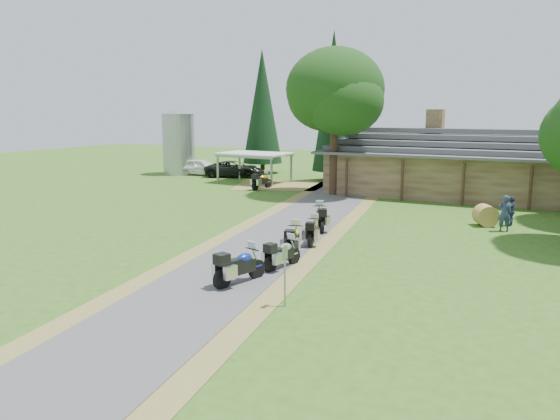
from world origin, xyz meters
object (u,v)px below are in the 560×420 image
at_px(lodge, 473,162).
at_px(car_dark_suv, 234,165).
at_px(car_white_sedan, 201,165).
at_px(motorcycle_row_a, 240,264).
at_px(motorcycle_carport_a, 262,180).
at_px(motorcycle_row_e, 320,217).
at_px(motorcycle_row_b, 282,252).
at_px(hay_bale, 486,215).
at_px(silo, 179,142).
at_px(motorcycle_row_d, 313,230).
at_px(carport, 255,168).
at_px(motorcycle_row_c, 293,238).

distance_m(lodge, car_dark_suv, 21.37).
distance_m(car_white_sedan, motorcycle_row_a, 33.56).
bearing_deg(car_white_sedan, motorcycle_carport_a, -128.75).
bearing_deg(motorcycle_row_e, car_dark_suv, 14.57).
relative_size(motorcycle_row_b, motorcycle_carport_a, 0.91).
distance_m(lodge, hay_bale, 10.93).
xyz_separation_m(silo, car_dark_suv, (6.09, 0.21, -2.00)).
distance_m(silo, motorcycle_row_b, 33.64).
relative_size(silo, motorcycle_row_d, 3.22).
distance_m(silo, motorcycle_carport_a, 13.49).
bearing_deg(motorcycle_row_e, carport, 11.80).
xyz_separation_m(motorcycle_row_a, hay_bale, (6.86, 14.46, -0.15)).
relative_size(motorcycle_row_b, motorcycle_row_d, 0.98).
relative_size(lodge, motorcycle_row_d, 11.03).
relative_size(silo, motorcycle_row_b, 3.30).
bearing_deg(motorcycle_row_b, car_white_sedan, 52.84).
relative_size(silo, motorcycle_row_a, 2.95).
bearing_deg(hay_bale, motorcycle_carport_a, 158.61).
distance_m(car_dark_suv, motorcycle_row_b, 29.88).
height_order(motorcycle_row_b, motorcycle_row_e, motorcycle_row_e).
xyz_separation_m(silo, hay_bale, (29.37, -12.36, -2.55)).
height_order(silo, carport, silo).
height_order(motorcycle_row_a, motorcycle_row_c, motorcycle_row_a).
xyz_separation_m(lodge, motorcycle_carport_a, (-15.27, -3.79, -1.73)).
bearing_deg(lodge, carport, -178.02).
bearing_deg(car_dark_suv, carport, -143.21).
distance_m(motorcycle_row_a, motorcycle_row_e, 9.54).
bearing_deg(car_dark_suv, motorcycle_carport_a, -151.30).
height_order(car_dark_suv, motorcycle_row_e, car_dark_suv).
height_order(lodge, motorcycle_row_e, lodge).
xyz_separation_m(silo, motorcycle_row_b, (23.03, -24.39, -2.48)).
height_order(carport, hay_bale, carport).
bearing_deg(carport, motorcycle_row_d, -50.85).
bearing_deg(carport, motorcycle_row_b, -55.52).
xyz_separation_m(lodge, hay_bale, (2.05, -10.57, -1.88)).
bearing_deg(motorcycle_row_d, motorcycle_carport_a, 21.49).
relative_size(motorcycle_row_d, hay_bale, 1.70).
distance_m(motorcycle_row_c, motorcycle_row_e, 4.99).
relative_size(carport, motorcycle_carport_a, 2.82).
relative_size(motorcycle_row_d, motorcycle_row_e, 0.92).
height_order(motorcycle_row_d, motorcycle_row_e, motorcycle_row_e).
distance_m(carport, motorcycle_row_a, 27.60).
bearing_deg(motorcycle_row_e, motorcycle_row_a, 157.08).
xyz_separation_m(motorcycle_row_e, hay_bale, (7.59, 4.95, -0.15)).
xyz_separation_m(lodge, motorcycle_row_a, (-4.81, -25.03, -1.73)).
bearing_deg(motorcycle_carport_a, motorcycle_row_e, -131.27).
bearing_deg(car_white_sedan, motorcycle_row_a, -151.40).
relative_size(lodge, silo, 3.43).
xyz_separation_m(motorcycle_row_d, motorcycle_row_e, (-0.76, 2.84, 0.06)).
relative_size(silo, car_white_sedan, 1.07).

